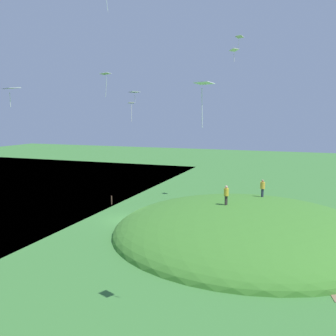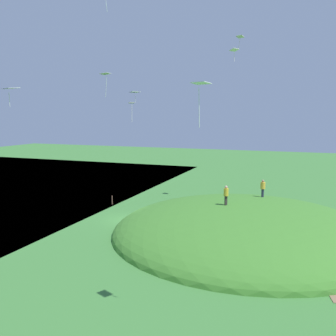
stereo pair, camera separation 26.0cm
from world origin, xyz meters
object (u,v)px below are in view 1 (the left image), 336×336
at_px(kite_0, 11,89).
at_px(kite_7, 105,75).
at_px(person_on_hilltop, 263,186).
at_px(kite_3, 234,50).
at_px(kite_4, 204,87).
at_px(person_with_child, 226,193).
at_px(kite_1, 134,92).
at_px(kite_8, 131,105).
at_px(mooring_post, 112,200).
at_px(kite_6, 239,37).

distance_m(kite_0, kite_7, 10.56).
xyz_separation_m(person_on_hilltop, kite_0, (-14.12, -17.84, 8.64)).
bearing_deg(kite_3, kite_0, -125.54).
distance_m(kite_4, kite_7, 18.22).
xyz_separation_m(person_with_child, kite_1, (-11.66, 6.07, 9.27)).
xyz_separation_m(person_with_child, kite_8, (-11.30, 4.51, 7.82)).
height_order(kite_4, kite_7, kite_7).
relative_size(person_with_child, kite_1, 1.25).
distance_m(kite_0, mooring_post, 22.10).
height_order(kite_3, mooring_post, kite_3).
xyz_separation_m(person_on_hilltop, kite_6, (-3.71, 6.01, 15.60)).
xyz_separation_m(kite_0, kite_8, (0.27, 16.90, -0.60)).
height_order(person_with_child, kite_8, kite_8).
xyz_separation_m(kite_0, kite_6, (10.41, 23.85, 6.96)).
height_order(kite_3, kite_4, kite_3).
distance_m(kite_3, mooring_post, 21.70).
relative_size(person_with_child, person_on_hilltop, 1.00).
height_order(person_on_hilltop, kite_4, kite_4).
xyz_separation_m(kite_1, kite_8, (0.35, -1.56, -1.45)).
height_order(kite_1, mooring_post, kite_1).
xyz_separation_m(kite_1, kite_3, (11.40, -2.62, 3.37)).
height_order(kite_0, kite_3, kite_3).
xyz_separation_m(person_with_child, kite_4, (1.84, -15.14, 8.00)).
bearing_deg(person_on_hilltop, kite_7, -95.92).
bearing_deg(person_on_hilltop, person_with_child, -60.59).
bearing_deg(kite_1, person_on_hilltop, -2.50).
distance_m(person_on_hilltop, kite_8, 16.04).
relative_size(kite_1, kite_8, 0.66).
relative_size(kite_1, kite_6, 0.94).
bearing_deg(kite_7, kite_8, 96.06).
relative_size(person_with_child, kite_0, 1.31).
bearing_deg(kite_8, kite_3, -5.49).
relative_size(person_with_child, kite_3, 1.52).
distance_m(kite_4, mooring_post, 29.26).
height_order(kite_0, kite_1, kite_1).
bearing_deg(kite_3, person_with_child, -85.71).
distance_m(kite_0, kite_3, 19.92).
distance_m(kite_1, kite_3, 12.17).
bearing_deg(kite_7, mooring_post, 117.40).
height_order(person_on_hilltop, mooring_post, person_on_hilltop).
distance_m(kite_1, mooring_post, 12.87).
distance_m(kite_3, kite_6, 8.51).
bearing_deg(kite_4, kite_7, 133.53).
xyz_separation_m(person_on_hilltop, kite_8, (-13.85, -0.94, 8.04)).
bearing_deg(kite_7, kite_1, 97.38).
bearing_deg(kite_7, kite_3, 27.94).
bearing_deg(kite_3, kite_1, 167.05).
distance_m(person_on_hilltop, kite_6, 17.12).
height_order(person_on_hilltop, kite_0, kite_0).
bearing_deg(kite_8, person_with_child, -21.77).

